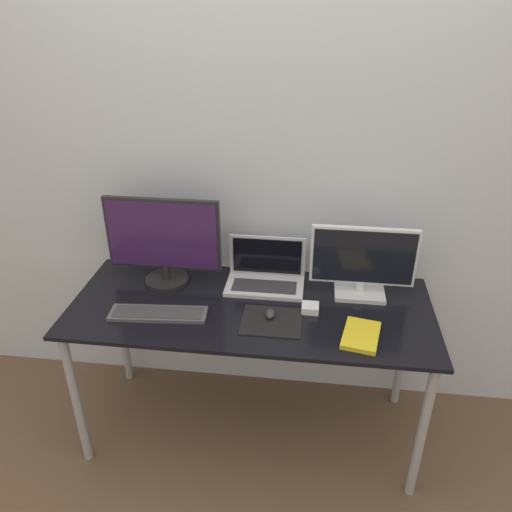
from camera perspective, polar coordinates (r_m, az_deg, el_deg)
ground_plane at (r=2.49m, az=-1.65°, el=-24.49°), size 12.00×12.00×0.00m
wall_back at (r=2.36m, az=0.65°, el=10.03°), size 7.00×0.05×2.50m
desk at (r=2.27m, az=-0.60°, el=-7.42°), size 1.60×0.67×0.75m
monitor_left at (r=2.33m, az=-10.54°, el=1.69°), size 0.53×0.21×0.42m
monitor_right at (r=2.26m, az=12.11°, el=-0.71°), size 0.46×0.16×0.34m
laptop at (r=2.35m, az=1.12°, el=-2.01°), size 0.36×0.21×0.22m
keyboard at (r=2.19m, az=-11.12°, el=-6.48°), size 0.42×0.15×0.02m
mousepad at (r=2.12m, az=1.78°, el=-7.46°), size 0.25×0.22×0.00m
mouse at (r=2.13m, az=1.65°, el=-6.64°), size 0.04×0.06×0.03m
book at (r=2.07m, az=11.91°, el=-8.85°), size 0.18×0.23×0.02m
power_brick at (r=2.19m, az=6.21°, el=-5.93°), size 0.07×0.07×0.03m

